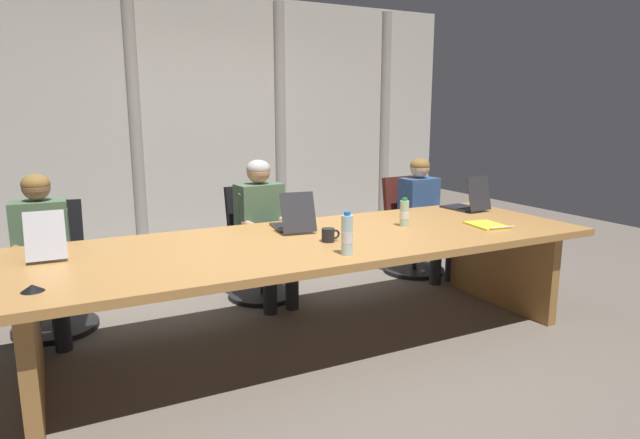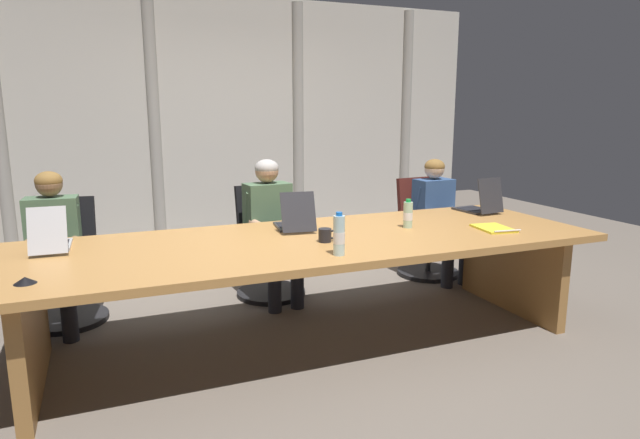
% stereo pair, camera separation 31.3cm
% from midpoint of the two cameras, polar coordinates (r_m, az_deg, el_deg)
% --- Properties ---
extents(ground_plane, '(11.35, 11.35, 0.00)m').
position_cam_midpoint_polar(ground_plane, '(3.91, -3.03, -12.76)').
color(ground_plane, '#6B6056').
extents(conference_table, '(3.96, 1.31, 0.75)m').
position_cam_midpoint_polar(conference_table, '(3.70, -3.13, -4.20)').
color(conference_table, '#B77F42').
rests_on(conference_table, ground_plane).
extents(curtain_backdrop, '(5.68, 0.17, 2.75)m').
position_cam_midpoint_polar(curtain_backdrop, '(5.89, -12.96, 8.98)').
color(curtain_backdrop, beige).
rests_on(curtain_backdrop, ground_plane).
extents(laptop_left_end, '(0.22, 0.43, 0.29)m').
position_cam_midpoint_polar(laptop_left_end, '(3.69, -28.99, -2.51)').
color(laptop_left_end, '#BCBCC1').
rests_on(laptop_left_end, conference_table).
extents(laptop_left_mid, '(0.29, 0.43, 0.29)m').
position_cam_midpoint_polar(laptop_left_mid, '(3.94, -5.16, -0.29)').
color(laptop_left_mid, '#2D2D33').
rests_on(laptop_left_mid, conference_table).
extents(laptop_center, '(0.27, 0.39, 0.31)m').
position_cam_midpoint_polar(laptop_center, '(4.83, 13.46, 1.66)').
color(laptop_center, '#2D2D33').
rests_on(laptop_center, conference_table).
extents(office_chair_left_end, '(0.60, 0.61, 0.94)m').
position_cam_midpoint_polar(office_chair_left_end, '(4.55, -28.10, -5.90)').
color(office_chair_left_end, black).
rests_on(office_chair_left_end, ground_plane).
extents(office_chair_left_mid, '(0.60, 0.60, 0.95)m').
position_cam_midpoint_polar(office_chair_left_mid, '(4.77, -8.26, -3.80)').
color(office_chair_left_mid, black).
rests_on(office_chair_left_mid, ground_plane).
extents(office_chair_center, '(0.60, 0.60, 0.94)m').
position_cam_midpoint_polar(office_chair_center, '(5.48, 8.00, -1.82)').
color(office_chair_center, '#511E19').
rests_on(office_chair_center, ground_plane).
extents(person_left_end, '(0.40, 0.56, 1.17)m').
position_cam_midpoint_polar(person_left_end, '(4.32, -29.17, -2.64)').
color(person_left_end, '#4C6B4C').
rests_on(person_left_end, ground_plane).
extents(person_left_mid, '(0.42, 0.57, 1.20)m').
position_cam_midpoint_polar(person_left_mid, '(4.54, -7.94, -0.34)').
color(person_left_mid, '#4C6B4C').
rests_on(person_left_mid, ground_plane).
extents(person_center, '(0.39, 0.56, 1.14)m').
position_cam_midpoint_polar(person_center, '(5.31, 9.31, 0.95)').
color(person_center, '#335184').
rests_on(person_center, ground_plane).
extents(water_bottle_primary, '(0.07, 0.07, 0.26)m').
position_cam_midpoint_polar(water_bottle_primary, '(3.23, 0.08, -1.68)').
color(water_bottle_primary, silver).
rests_on(water_bottle_primary, conference_table).
extents(water_bottle_secondary, '(0.07, 0.07, 0.21)m').
position_cam_midpoint_polar(water_bottle_secondary, '(4.06, 6.70, 0.62)').
color(water_bottle_secondary, '#ADD1B2').
rests_on(water_bottle_secondary, conference_table).
extents(coffee_mug_near, '(0.13, 0.09, 0.09)m').
position_cam_midpoint_polar(coffee_mug_near, '(3.57, -1.59, -1.67)').
color(coffee_mug_near, black).
rests_on(coffee_mug_near, conference_table).
extents(conference_mic_left_side, '(0.11, 0.11, 0.03)m').
position_cam_midpoint_polar(conference_mic_left_side, '(3.03, -30.70, -6.25)').
color(conference_mic_left_side, black).
rests_on(conference_mic_left_side, conference_table).
extents(spiral_notepad, '(0.26, 0.33, 0.03)m').
position_cam_midpoint_polar(spiral_notepad, '(4.19, 15.17, -0.61)').
color(spiral_notepad, yellow).
rests_on(spiral_notepad, conference_table).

